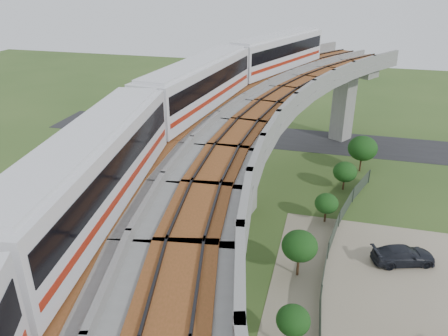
{
  "coord_description": "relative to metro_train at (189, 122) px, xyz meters",
  "views": [
    {
      "loc": [
        8.02,
        -23.3,
        20.01
      ],
      "look_at": [
        1.1,
        3.19,
        7.5
      ],
      "focal_mm": 35.0,
      "sensor_mm": 36.0,
      "label": 1
    }
  ],
  "objects": [
    {
      "name": "tree_1",
      "position": [
        9.35,
        18.69,
        -10.37
      ],
      "size": [
        2.32,
        2.32,
        2.93
      ],
      "color": "#382314",
      "rests_on": "ground"
    },
    {
      "name": "tree_0",
      "position": [
        11.04,
        23.61,
        -9.63
      ],
      "size": [
        3.09,
        3.09,
        3.99
      ],
      "color": "#382314",
      "rests_on": "ground"
    },
    {
      "name": "tree_3",
      "position": [
        6.35,
        4.07,
        -9.79
      ],
      "size": [
        2.53,
        2.53,
        3.6
      ],
      "color": "#382314",
      "rests_on": "ground"
    },
    {
      "name": "viaduct",
      "position": [
        3.47,
        1.6,
        -3.26
      ],
      "size": [
        19.58,
        73.98,
        11.4
      ],
      "color": "#99968E",
      "rests_on": "ground"
    },
    {
      "name": "asphalt_road",
      "position": [
        -0.37,
        31.6,
        -12.29
      ],
      "size": [
        60.0,
        8.0,
        0.03
      ],
      "primitive_type": "cube",
      "color": "#232326",
      "rests_on": "ground"
    },
    {
      "name": "fence",
      "position": [
        9.38,
        1.6,
        -11.56
      ],
      "size": [
        3.87,
        38.73,
        1.5
      ],
      "color": "#2D382D",
      "rests_on": "ground"
    },
    {
      "name": "metro_train",
      "position": [
        0.0,
        0.0,
        0.0
      ],
      "size": [
        11.5,
        61.33,
        3.64
      ],
      "color": "silver",
      "rests_on": "ground"
    },
    {
      "name": "ground",
      "position": [
        -0.37,
        1.6,
        -12.31
      ],
      "size": [
        160.0,
        160.0,
        0.0
      ],
      "primitive_type": "plane",
      "color": "#324F1F",
      "rests_on": "ground"
    },
    {
      "name": "tree_4",
      "position": [
        6.7,
        -2.92,
        -9.97
      ],
      "size": [
        1.93,
        1.93,
        3.17
      ],
      "color": "#382314",
      "rests_on": "ground"
    },
    {
      "name": "tree_2",
      "position": [
        7.89,
        11.99,
        -10.49
      ],
      "size": [
        2.02,
        2.02,
        2.68
      ],
      "color": "#382314",
      "rests_on": "ground"
    },
    {
      "name": "car_dark",
      "position": [
        13.77,
        7.48,
        -11.59
      ],
      "size": [
        5.0,
        3.29,
        1.35
      ],
      "primitive_type": "imported",
      "rotation": [
        0.0,
        0.0,
        1.9
      ],
      "color": "black",
      "rests_on": "dirt_lot"
    }
  ]
}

